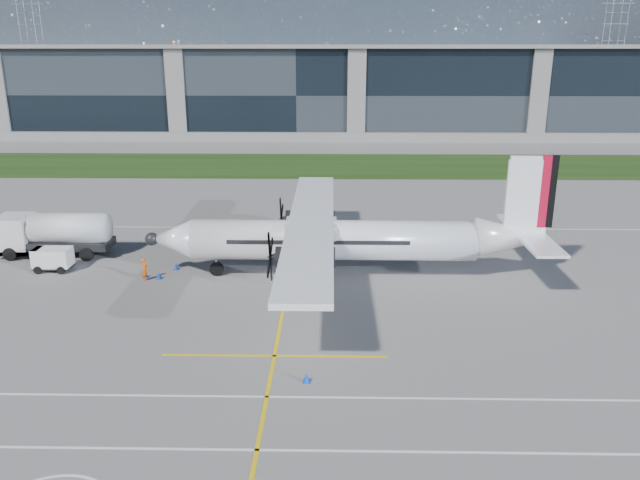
{
  "coord_description": "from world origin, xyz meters",
  "views": [
    {
      "loc": [
        5.98,
        -35.52,
        15.79
      ],
      "look_at": [
        5.2,
        5.1,
        2.95
      ],
      "focal_mm": 35.0,
      "sensor_mm": 36.0,
      "label": 1
    }
  ],
  "objects_px": {
    "fuel_tanker_truck": "(46,234)",
    "safety_cone_nose_stbd": "(176,266)",
    "safety_cone_portwing": "(307,377)",
    "turboprop_aircraft": "(348,217)",
    "safety_cone_fwd": "(145,274)",
    "ground_crew_person": "(145,268)",
    "baggage_tug": "(53,259)",
    "pylon_east": "(612,46)",
    "safety_cone_nose_port": "(159,275)",
    "safety_cone_stbdwing": "(324,216)",
    "pylon_west": "(33,46)"
  },
  "relations": [
    {
      "from": "safety_cone_fwd",
      "to": "pylon_west",
      "type": "bearing_deg",
      "value": 116.75
    },
    {
      "from": "turboprop_aircraft",
      "to": "safety_cone_fwd",
      "type": "relative_size",
      "value": 58.02
    },
    {
      "from": "pylon_west",
      "to": "baggage_tug",
      "type": "xyz_separation_m",
      "value": [
        65.78,
        -143.26,
        -14.16
      ]
    },
    {
      "from": "ground_crew_person",
      "to": "safety_cone_portwing",
      "type": "relative_size",
      "value": 3.7
    },
    {
      "from": "safety_cone_stbdwing",
      "to": "fuel_tanker_truck",
      "type": "bearing_deg",
      "value": -152.81
    },
    {
      "from": "safety_cone_stbdwing",
      "to": "ground_crew_person",
      "type": "bearing_deg",
      "value": -127.04
    },
    {
      "from": "pylon_west",
      "to": "turboprop_aircraft",
      "type": "distance_m",
      "value": 168.72
    },
    {
      "from": "pylon_west",
      "to": "safety_cone_portwing",
      "type": "distance_m",
      "value": 180.46
    },
    {
      "from": "pylon_east",
      "to": "pylon_west",
      "type": "bearing_deg",
      "value": 180.0
    },
    {
      "from": "pylon_east",
      "to": "safety_cone_stbdwing",
      "type": "relative_size",
      "value": 60.0
    },
    {
      "from": "pylon_east",
      "to": "safety_cone_nose_port",
      "type": "relative_size",
      "value": 60.0
    },
    {
      "from": "safety_cone_nose_stbd",
      "to": "safety_cone_stbdwing",
      "type": "xyz_separation_m",
      "value": [
        10.62,
        13.99,
        0.0
      ]
    },
    {
      "from": "safety_cone_nose_port",
      "to": "safety_cone_stbdwing",
      "type": "distance_m",
      "value": 19.55
    },
    {
      "from": "turboprop_aircraft",
      "to": "ground_crew_person",
      "type": "distance_m",
      "value": 14.58
    },
    {
      "from": "pylon_west",
      "to": "safety_cone_nose_stbd",
      "type": "bearing_deg",
      "value": -62.42
    },
    {
      "from": "fuel_tanker_truck",
      "to": "safety_cone_nose_stbd",
      "type": "relative_size",
      "value": 18.04
    },
    {
      "from": "pylon_east",
      "to": "safety_cone_nose_port",
      "type": "xyz_separation_m",
      "value": [
        -91.1,
        -144.83,
        -14.75
      ]
    },
    {
      "from": "pylon_west",
      "to": "safety_cone_stbdwing",
      "type": "relative_size",
      "value": 60.0
    },
    {
      "from": "turboprop_aircraft",
      "to": "safety_cone_fwd",
      "type": "height_order",
      "value": "turboprop_aircraft"
    },
    {
      "from": "turboprop_aircraft",
      "to": "safety_cone_nose_port",
      "type": "relative_size",
      "value": 58.02
    },
    {
      "from": "baggage_tug",
      "to": "safety_cone_nose_stbd",
      "type": "distance_m",
      "value": 8.88
    },
    {
      "from": "ground_crew_person",
      "to": "safety_cone_fwd",
      "type": "relative_size",
      "value": 3.7
    },
    {
      "from": "fuel_tanker_truck",
      "to": "safety_cone_nose_stbd",
      "type": "bearing_deg",
      "value": -15.82
    },
    {
      "from": "pylon_east",
      "to": "ground_crew_person",
      "type": "xyz_separation_m",
      "value": [
        -91.98,
        -145.13,
        -14.08
      ]
    },
    {
      "from": "safety_cone_portwing",
      "to": "safety_cone_stbdwing",
      "type": "xyz_separation_m",
      "value": [
        0.44,
        29.69,
        0.0
      ]
    },
    {
      "from": "safety_cone_nose_port",
      "to": "fuel_tanker_truck",
      "type": "bearing_deg",
      "value": 153.57
    },
    {
      "from": "turboprop_aircraft",
      "to": "ground_crew_person",
      "type": "xyz_separation_m",
      "value": [
        -14.13,
        -1.06,
        -3.43
      ]
    },
    {
      "from": "pylon_east",
      "to": "safety_cone_fwd",
      "type": "distance_m",
      "value": 172.06
    },
    {
      "from": "turboprop_aircraft",
      "to": "safety_cone_fwd",
      "type": "xyz_separation_m",
      "value": [
        -14.29,
        -0.48,
        -4.1
      ]
    },
    {
      "from": "pylon_east",
      "to": "fuel_tanker_truck",
      "type": "height_order",
      "value": "pylon_east"
    },
    {
      "from": "safety_cone_nose_stbd",
      "to": "safety_cone_nose_port",
      "type": "relative_size",
      "value": 1.0
    },
    {
      "from": "pylon_east",
      "to": "baggage_tug",
      "type": "distance_m",
      "value": 174.84
    },
    {
      "from": "ground_crew_person",
      "to": "baggage_tug",
      "type": "bearing_deg",
      "value": 82.29
    },
    {
      "from": "safety_cone_fwd",
      "to": "fuel_tanker_truck",
      "type": "bearing_deg",
      "value": 152.35
    },
    {
      "from": "baggage_tug",
      "to": "safety_cone_fwd",
      "type": "bearing_deg",
      "value": -10.4
    },
    {
      "from": "ground_crew_person",
      "to": "safety_cone_fwd",
      "type": "distance_m",
      "value": 0.9
    },
    {
      "from": "safety_cone_portwing",
      "to": "safety_cone_nose_stbd",
      "type": "bearing_deg",
      "value": 122.95
    },
    {
      "from": "pylon_west",
      "to": "safety_cone_nose_port",
      "type": "xyz_separation_m",
      "value": [
        73.9,
        -144.83,
        -14.75
      ]
    },
    {
      "from": "safety_cone_nose_stbd",
      "to": "safety_cone_fwd",
      "type": "relative_size",
      "value": 1.0
    },
    {
      "from": "fuel_tanker_truck",
      "to": "turboprop_aircraft",
      "type": "bearing_deg",
      "value": -10.24
    },
    {
      "from": "pylon_west",
      "to": "safety_cone_fwd",
      "type": "height_order",
      "value": "pylon_west"
    },
    {
      "from": "fuel_tanker_truck",
      "to": "ground_crew_person",
      "type": "relative_size",
      "value": 4.88
    },
    {
      "from": "safety_cone_fwd",
      "to": "safety_cone_stbdwing",
      "type": "xyz_separation_m",
      "value": [
        12.4,
        15.64,
        0.0
      ]
    },
    {
      "from": "pylon_east",
      "to": "baggage_tug",
      "type": "bearing_deg",
      "value": -124.71
    },
    {
      "from": "pylon_west",
      "to": "baggage_tug",
      "type": "bearing_deg",
      "value": -65.34
    },
    {
      "from": "turboprop_aircraft",
      "to": "baggage_tug",
      "type": "xyz_separation_m",
      "value": [
        -21.37,
        0.82,
        -3.52
      ]
    },
    {
      "from": "turboprop_aircraft",
      "to": "safety_cone_nose_port",
      "type": "xyz_separation_m",
      "value": [
        -13.25,
        -0.76,
        -4.1
      ]
    },
    {
      "from": "ground_crew_person",
      "to": "safety_cone_nose_stbd",
      "type": "height_order",
      "value": "ground_crew_person"
    },
    {
      "from": "turboprop_aircraft",
      "to": "safety_cone_portwing",
      "type": "xyz_separation_m",
      "value": [
        -2.34,
        -14.53,
        -4.1
      ]
    },
    {
      "from": "ground_crew_person",
      "to": "safety_cone_stbdwing",
      "type": "bearing_deg",
      "value": -30.24
    }
  ]
}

